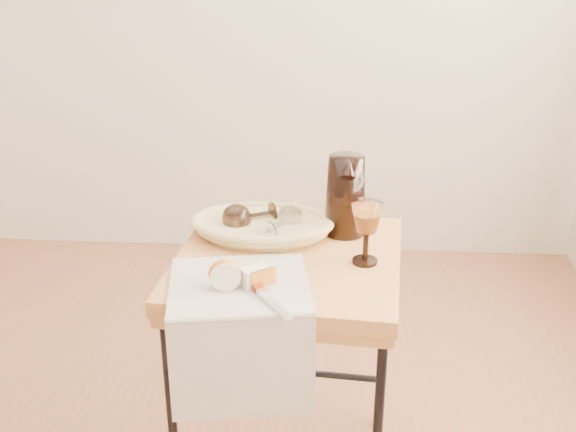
# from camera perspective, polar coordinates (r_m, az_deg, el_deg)

# --- Properties ---
(side_table) EXTENTS (0.62, 0.62, 0.72)m
(side_table) POSITION_cam_1_polar(r_m,az_deg,el_deg) (2.00, 0.04, -12.53)
(side_table) COLOR #915F2C
(side_table) RESTS_ON floor
(tea_towel) EXTENTS (0.37, 0.34, 0.01)m
(tea_towel) POSITION_cam_1_polar(r_m,az_deg,el_deg) (1.67, -3.97, -5.58)
(tea_towel) COLOR silver
(tea_towel) RESTS_ON side_table
(bread_basket) EXTENTS (0.34, 0.24, 0.05)m
(bread_basket) POSITION_cam_1_polar(r_m,az_deg,el_deg) (1.91, -2.05, -0.93)
(bread_basket) COLOR tan
(bread_basket) RESTS_ON side_table
(goblet_lying_a) EXTENTS (0.15, 0.13, 0.08)m
(goblet_lying_a) POSITION_cam_1_polar(r_m,az_deg,el_deg) (1.92, -2.92, 0.04)
(goblet_lying_a) COLOR #39271B
(goblet_lying_a) RESTS_ON bread_basket
(goblet_lying_b) EXTENTS (0.12, 0.14, 0.07)m
(goblet_lying_b) POSITION_cam_1_polar(r_m,az_deg,el_deg) (1.88, -0.58, -0.58)
(goblet_lying_b) COLOR white
(goblet_lying_b) RESTS_ON bread_basket
(pitcher) EXTENTS (0.18, 0.25, 0.26)m
(pitcher) POSITION_cam_1_polar(r_m,az_deg,el_deg) (1.91, 4.67, 1.69)
(pitcher) COLOR black
(pitcher) RESTS_ON side_table
(wine_goblet) EXTENTS (0.10, 0.10, 0.16)m
(wine_goblet) POSITION_cam_1_polar(r_m,az_deg,el_deg) (1.75, 6.35, -1.37)
(wine_goblet) COLOR white
(wine_goblet) RESTS_ON side_table
(apple_half) EXTENTS (0.08, 0.06, 0.07)m
(apple_half) POSITION_cam_1_polar(r_m,az_deg,el_deg) (1.65, -5.13, -4.64)
(apple_half) COLOR #C01C02
(apple_half) RESTS_ON tea_towel
(apple_wedge) EXTENTS (0.07, 0.07, 0.04)m
(apple_wedge) POSITION_cam_1_polar(r_m,az_deg,el_deg) (1.66, -2.64, -4.90)
(apple_wedge) COLOR white
(apple_wedge) RESTS_ON tea_towel
(table_knife) EXTENTS (0.14, 0.20, 0.02)m
(table_knife) POSITION_cam_1_polar(r_m,az_deg,el_deg) (1.61, -1.93, -6.35)
(table_knife) COLOR silver
(table_knife) RESTS_ON tea_towel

